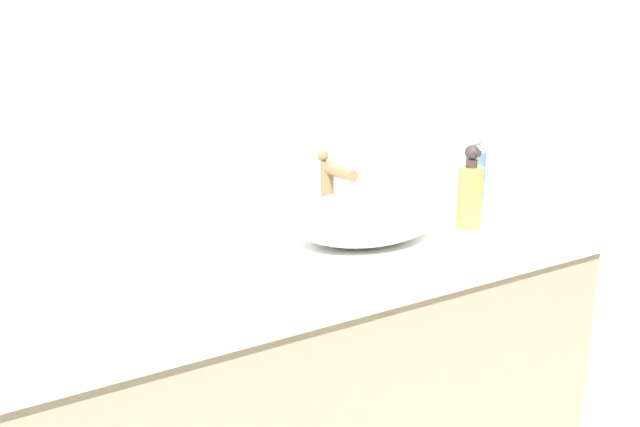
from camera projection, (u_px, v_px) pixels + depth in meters
name	position (u px, v px, depth m)	size (l,w,h in m)	color
bathroom_wall_rear	(198.00, 48.00, 1.62)	(6.00, 0.06, 2.60)	silver
sink_basin	(366.00, 217.00, 1.54)	(0.35, 0.26, 0.11)	white
faucet	(331.00, 184.00, 1.65)	(0.03, 0.14, 0.18)	olive
soap_dispenser	(475.00, 178.00, 1.76)	(0.05, 0.05, 0.21)	#4A6E99
lotion_bottle	(470.00, 193.00, 1.63)	(0.06, 0.06, 0.20)	#A78345
tissue_box	(202.00, 242.00, 1.34)	(0.14, 0.14, 0.16)	#ADC2B0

